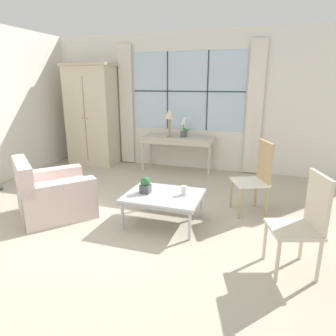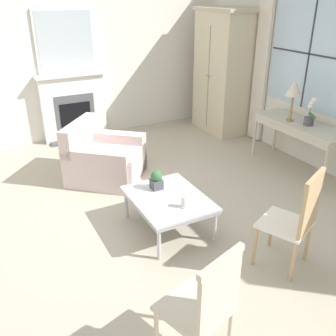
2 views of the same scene
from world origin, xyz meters
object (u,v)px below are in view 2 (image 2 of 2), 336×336
Objects in this scene: side_chair_wooden at (297,217)px; armchair_upholstered at (104,160)px; console_table at (300,128)px; armoire at (222,72)px; table_lamp at (294,89)px; potted_orchid at (310,114)px; coffee_table at (168,200)px; potted_plant_small at (156,180)px; fireplace at (73,100)px; accent_chair_wooden at (206,304)px; pillar_candle at (184,202)px.

armchair_upholstered is at bearing -160.33° from side_chair_wooden.
armoire is at bearing -179.47° from console_table.
potted_orchid is (0.27, 0.10, -0.31)m from table_lamp.
coffee_table is 0.29m from potted_plant_small.
coffee_table is (0.41, -2.47, -0.51)m from potted_orchid.
fireplace is 4.97m from accent_chair_wooden.
fireplace is 3.83m from console_table.
potted_orchid is at bearing 19.42° from table_lamp.
coffee_table is at bearing -168.31° from pillar_candle.
fireplace is at bearing -137.35° from console_table.
pillar_candle is at bearing 8.30° from armchair_upholstered.
armchair_upholstered is at bearing -111.32° from console_table.
pillar_candle is at bearing 11.69° from coffee_table.
armchair_upholstered is (-1.15, -2.68, -0.60)m from potted_orchid.
side_chair_wooden is 1.37m from coffee_table.
fireplace is at bearing 175.20° from accent_chair_wooden.
armoire is at bearing 139.41° from pillar_candle.
armchair_upholstered is at bearing -2.10° from fireplace.
armchair_upholstered is 1.35m from potted_plant_small.
accent_chair_wooden is 1.49m from pillar_candle.
coffee_table is at bearing -77.93° from console_table.
pillar_candle is (0.50, 0.08, -0.06)m from potted_plant_small.
fireplace is 3.74× the size of table_lamp.
side_chair_wooden reaches higher than armchair_upholstered.
table_lamp reaches higher than coffee_table.
pillar_candle reaches higher than coffee_table.
coffee_table is at bearing -146.37° from side_chair_wooden.
table_lamp is 0.57× the size of side_chair_wooden.
accent_chair_wooden is (4.95, -0.42, -0.16)m from fireplace.
armchair_upholstered reaches higher than console_table.
fireplace is 1.01× the size of armoire.
table_lamp is at bearing -1.60° from armoire.
armchair_upholstered is 1.30× the size of accent_chair_wooden.
accent_chair_wooden is at bearing -19.23° from coffee_table.
fireplace is 1.48× the size of console_table.
potted_orchid is 2.56m from coffee_table.
fireplace reaches higher than table_lamp.
console_table is at bearing -167.19° from potted_orchid.
potted_orchid is 0.32× the size of armchair_upholstered.
side_chair_wooden is 1.57m from potted_plant_small.
pillar_candle is (2.77, -2.37, -0.64)m from armoire.
pillar_candle is (0.26, 0.05, 0.10)m from coffee_table.
side_chair_wooden is 1.06× the size of coffee_table.
fireplace reaches higher than potted_plant_small.
side_chair_wooden is at bearing -45.87° from console_table.
potted_orchid reaches higher than coffee_table.
armoire is (0.82, 2.57, 0.38)m from fireplace.
fireplace is 3.93m from potted_orchid.
console_table is at bearing 125.36° from accent_chair_wooden.
potted_orchid is at bearing 1.20° from armoire.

